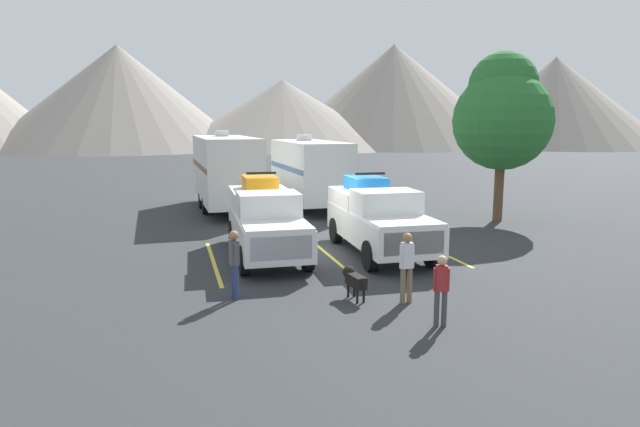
{
  "coord_description": "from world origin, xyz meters",
  "views": [
    {
      "loc": [
        -4.85,
        -17.48,
        4.27
      ],
      "look_at": [
        0.0,
        0.13,
        1.2
      ],
      "focal_mm": 30.62,
      "sensor_mm": 36.0,
      "label": 1
    }
  ],
  "objects_px": {
    "pickup_truck_a": "(265,219)",
    "pickup_truck_b": "(378,217)",
    "camper_trailer_a": "(226,169)",
    "person_c": "(441,286)",
    "person_b": "(234,260)",
    "camper_trailer_b": "(310,170)",
    "dog": "(353,278)",
    "person_a": "(407,263)"
  },
  "relations": [
    {
      "from": "camper_trailer_b",
      "to": "person_c",
      "type": "bearing_deg",
      "value": -94.61
    },
    {
      "from": "camper_trailer_b",
      "to": "person_c",
      "type": "height_order",
      "value": "camper_trailer_b"
    },
    {
      "from": "pickup_truck_b",
      "to": "person_c",
      "type": "distance_m",
      "value": 6.71
    },
    {
      "from": "camper_trailer_a",
      "to": "dog",
      "type": "bearing_deg",
      "value": -83.72
    },
    {
      "from": "camper_trailer_b",
      "to": "pickup_truck_b",
      "type": "bearing_deg",
      "value": -90.92
    },
    {
      "from": "camper_trailer_a",
      "to": "dog",
      "type": "distance_m",
      "value": 14.73
    },
    {
      "from": "camper_trailer_b",
      "to": "dog",
      "type": "height_order",
      "value": "camper_trailer_b"
    },
    {
      "from": "camper_trailer_a",
      "to": "person_c",
      "type": "xyz_separation_m",
      "value": [
        2.76,
        -16.82,
        -1.15
      ]
    },
    {
      "from": "person_b",
      "to": "person_c",
      "type": "distance_m",
      "value": 4.96
    },
    {
      "from": "pickup_truck_a",
      "to": "pickup_truck_b",
      "type": "bearing_deg",
      "value": -9.99
    },
    {
      "from": "person_c",
      "to": "dog",
      "type": "height_order",
      "value": "person_c"
    },
    {
      "from": "pickup_truck_b",
      "to": "person_b",
      "type": "height_order",
      "value": "pickup_truck_b"
    },
    {
      "from": "person_b",
      "to": "person_c",
      "type": "bearing_deg",
      "value": -37.06
    },
    {
      "from": "pickup_truck_b",
      "to": "person_b",
      "type": "distance_m",
      "value": 6.26
    },
    {
      "from": "pickup_truck_b",
      "to": "dog",
      "type": "distance_m",
      "value": 4.97
    },
    {
      "from": "person_b",
      "to": "pickup_truck_b",
      "type": "bearing_deg",
      "value": 35.23
    },
    {
      "from": "camper_trailer_b",
      "to": "dog",
      "type": "relative_size",
      "value": 7.88
    },
    {
      "from": "person_a",
      "to": "person_b",
      "type": "height_order",
      "value": "person_a"
    },
    {
      "from": "pickup_truck_b",
      "to": "camper_trailer_a",
      "type": "distance_m",
      "value": 10.98
    },
    {
      "from": "dog",
      "to": "camper_trailer_a",
      "type": "bearing_deg",
      "value": 96.28
    },
    {
      "from": "person_c",
      "to": "camper_trailer_a",
      "type": "bearing_deg",
      "value": 99.33
    },
    {
      "from": "person_c",
      "to": "dog",
      "type": "distance_m",
      "value": 2.57
    },
    {
      "from": "person_c",
      "to": "pickup_truck_a",
      "type": "bearing_deg",
      "value": 108.84
    },
    {
      "from": "camper_trailer_a",
      "to": "person_c",
      "type": "height_order",
      "value": "camper_trailer_a"
    },
    {
      "from": "person_a",
      "to": "dog",
      "type": "height_order",
      "value": "person_a"
    },
    {
      "from": "person_a",
      "to": "pickup_truck_a",
      "type": "bearing_deg",
      "value": 113.12
    },
    {
      "from": "camper_trailer_a",
      "to": "person_a",
      "type": "relative_size",
      "value": 5.27
    },
    {
      "from": "pickup_truck_a",
      "to": "person_b",
      "type": "xyz_separation_m",
      "value": [
        -1.49,
        -4.25,
        -0.22
      ]
    },
    {
      "from": "person_b",
      "to": "dog",
      "type": "xyz_separation_m",
      "value": [
        2.8,
        -0.73,
        -0.47
      ]
    },
    {
      "from": "pickup_truck_a",
      "to": "person_c",
      "type": "relative_size",
      "value": 3.84
    },
    {
      "from": "person_b",
      "to": "dog",
      "type": "height_order",
      "value": "person_b"
    },
    {
      "from": "person_a",
      "to": "dog",
      "type": "bearing_deg",
      "value": 148.95
    },
    {
      "from": "camper_trailer_a",
      "to": "person_a",
      "type": "xyz_separation_m",
      "value": [
        2.7,
        -15.22,
        -1.05
      ]
    },
    {
      "from": "pickup_truck_b",
      "to": "camper_trailer_b",
      "type": "height_order",
      "value": "camper_trailer_b"
    },
    {
      "from": "dog",
      "to": "person_c",
      "type": "bearing_deg",
      "value": -62.81
    },
    {
      "from": "pickup_truck_a",
      "to": "person_c",
      "type": "xyz_separation_m",
      "value": [
        2.47,
        -7.24,
        -0.31
      ]
    },
    {
      "from": "pickup_truck_b",
      "to": "person_a",
      "type": "relative_size",
      "value": 3.36
    },
    {
      "from": "camper_trailer_a",
      "to": "person_b",
      "type": "height_order",
      "value": "camper_trailer_a"
    },
    {
      "from": "person_c",
      "to": "person_b",
      "type": "bearing_deg",
      "value": 142.94
    },
    {
      "from": "camper_trailer_a",
      "to": "dog",
      "type": "height_order",
      "value": "camper_trailer_a"
    },
    {
      "from": "camper_trailer_b",
      "to": "person_b",
      "type": "distance_m",
      "value": 14.27
    },
    {
      "from": "pickup_truck_a",
      "to": "person_b",
      "type": "distance_m",
      "value": 4.51
    }
  ]
}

